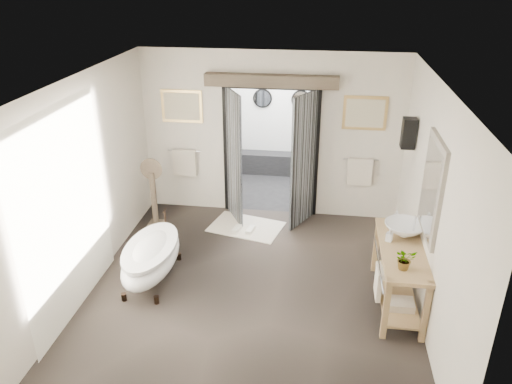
# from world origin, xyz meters

# --- Properties ---
(ground_plane) EXTENTS (5.00, 5.00, 0.00)m
(ground_plane) POSITION_xyz_m (0.00, 0.00, 0.00)
(ground_plane) COLOR #423831
(room_shell) EXTENTS (4.52, 5.02, 2.91)m
(room_shell) POSITION_xyz_m (-0.04, -0.13, 1.86)
(room_shell) COLOR beige
(room_shell) RESTS_ON ground_plane
(shower_room) EXTENTS (2.22, 2.01, 2.51)m
(shower_room) POSITION_xyz_m (0.00, 3.99, 0.91)
(shower_room) COLOR black
(shower_room) RESTS_ON ground_plane
(back_wall_dressing) EXTENTS (3.82, 0.76, 2.52)m
(back_wall_dressing) POSITION_xyz_m (0.00, 2.32, 1.56)
(back_wall_dressing) COLOR black
(back_wall_dressing) RESTS_ON ground_plane
(clawfoot_tub) EXTENTS (0.69, 1.55, 0.76)m
(clawfoot_tub) POSITION_xyz_m (-1.43, 0.11, 0.37)
(clawfoot_tub) COLOR black
(clawfoot_tub) RESTS_ON ground_plane
(vanity) EXTENTS (0.57, 1.60, 0.85)m
(vanity) POSITION_xyz_m (1.95, 0.02, 0.51)
(vanity) COLOR tan
(vanity) RESTS_ON ground_plane
(pedestal_mirror) EXTENTS (0.37, 0.24, 1.27)m
(pedestal_mirror) POSITION_xyz_m (-1.89, 1.62, 0.54)
(pedestal_mirror) COLOR brown
(pedestal_mirror) RESTS_ON ground_plane
(rug) EXTENTS (1.36, 1.06, 0.01)m
(rug) POSITION_xyz_m (-0.34, 1.82, 0.01)
(rug) COLOR beige
(rug) RESTS_ON ground_plane
(slippers) EXTENTS (0.38, 0.27, 0.05)m
(slippers) POSITION_xyz_m (-0.36, 1.68, 0.04)
(slippers) COLOR silver
(slippers) RESTS_ON rug
(basin) EXTENTS (0.67, 0.67, 0.19)m
(basin) POSITION_xyz_m (2.03, 0.35, 0.94)
(basin) COLOR white
(basin) RESTS_ON vanity
(plant) EXTENTS (0.30, 0.28, 0.27)m
(plant) POSITION_xyz_m (1.93, -0.46, 0.98)
(plant) COLOR gray
(plant) RESTS_ON vanity
(soap_bottle_a) EXTENTS (0.10, 0.10, 0.18)m
(soap_bottle_a) POSITION_xyz_m (1.82, 0.18, 0.94)
(soap_bottle_a) COLOR gray
(soap_bottle_a) RESTS_ON vanity
(soap_bottle_b) EXTENTS (0.16, 0.16, 0.17)m
(soap_bottle_b) POSITION_xyz_m (1.97, 0.73, 0.94)
(soap_bottle_b) COLOR gray
(soap_bottle_b) RESTS_ON vanity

